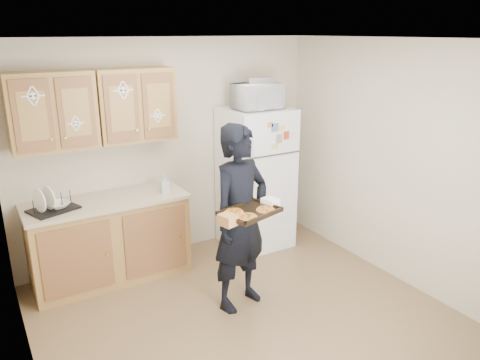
# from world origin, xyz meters

# --- Properties ---
(floor) EXTENTS (3.60, 3.60, 0.00)m
(floor) POSITION_xyz_m (0.00, 0.00, 0.00)
(floor) COLOR brown
(floor) RESTS_ON ground
(ceiling) EXTENTS (3.60, 3.60, 0.00)m
(ceiling) POSITION_xyz_m (0.00, 0.00, 2.50)
(ceiling) COLOR silver
(ceiling) RESTS_ON wall_back
(wall_back) EXTENTS (3.60, 0.04, 2.50)m
(wall_back) POSITION_xyz_m (0.00, 1.80, 1.25)
(wall_back) COLOR beige
(wall_back) RESTS_ON floor
(wall_front) EXTENTS (3.60, 0.04, 2.50)m
(wall_front) POSITION_xyz_m (0.00, -1.80, 1.25)
(wall_front) COLOR beige
(wall_front) RESTS_ON floor
(wall_left) EXTENTS (0.04, 3.60, 2.50)m
(wall_left) POSITION_xyz_m (-1.80, 0.00, 1.25)
(wall_left) COLOR beige
(wall_left) RESTS_ON floor
(wall_right) EXTENTS (0.04, 3.60, 2.50)m
(wall_right) POSITION_xyz_m (1.80, 0.00, 1.25)
(wall_right) COLOR beige
(wall_right) RESTS_ON floor
(refrigerator) EXTENTS (0.75, 0.70, 1.70)m
(refrigerator) POSITION_xyz_m (0.95, 1.43, 0.85)
(refrigerator) COLOR white
(refrigerator) RESTS_ON floor
(base_cabinet) EXTENTS (1.60, 0.60, 0.86)m
(base_cabinet) POSITION_xyz_m (-0.85, 1.48, 0.43)
(base_cabinet) COLOR olive
(base_cabinet) RESTS_ON floor
(countertop) EXTENTS (1.64, 0.64, 0.04)m
(countertop) POSITION_xyz_m (-0.85, 1.48, 0.88)
(countertop) COLOR beige
(countertop) RESTS_ON base_cabinet
(upper_cab_left) EXTENTS (0.80, 0.33, 0.75)m
(upper_cab_left) POSITION_xyz_m (-1.25, 1.61, 1.83)
(upper_cab_left) COLOR olive
(upper_cab_left) RESTS_ON wall_back
(upper_cab_right) EXTENTS (0.80, 0.33, 0.75)m
(upper_cab_right) POSITION_xyz_m (-0.43, 1.61, 1.83)
(upper_cab_right) COLOR olive
(upper_cab_right) RESTS_ON wall_back
(cereal_box) EXTENTS (0.20, 0.07, 0.32)m
(cereal_box) POSITION_xyz_m (1.47, 1.67, 0.16)
(cereal_box) COLOR gold
(cereal_box) RESTS_ON floor
(person) EXTENTS (0.74, 0.59, 1.79)m
(person) POSITION_xyz_m (0.09, 0.34, 0.89)
(person) COLOR black
(person) RESTS_ON floor
(baking_tray) EXTENTS (0.56, 0.47, 0.04)m
(baking_tray) POSITION_xyz_m (0.01, 0.05, 1.07)
(baking_tray) COLOR black
(baking_tray) RESTS_ON person
(pizza_front_left) EXTENTS (0.16, 0.16, 0.02)m
(pizza_front_left) POSITION_xyz_m (-0.08, -0.05, 1.09)
(pizza_front_left) COLOR orange
(pizza_front_left) RESTS_ON baking_tray
(pizza_front_right) EXTENTS (0.16, 0.16, 0.02)m
(pizza_front_right) POSITION_xyz_m (0.14, 0.01, 1.09)
(pizza_front_right) COLOR orange
(pizza_front_right) RESTS_ON baking_tray
(pizza_back_left) EXTENTS (0.16, 0.16, 0.02)m
(pizza_back_left) POSITION_xyz_m (-0.12, 0.10, 1.09)
(pizza_back_left) COLOR orange
(pizza_back_left) RESTS_ON baking_tray
(microwave) EXTENTS (0.55, 0.38, 0.29)m
(microwave) POSITION_xyz_m (0.93, 1.38, 1.85)
(microwave) COLOR white
(microwave) RESTS_ON refrigerator
(foil_pan) EXTENTS (0.34, 0.27, 0.06)m
(foil_pan) POSITION_xyz_m (0.96, 1.41, 2.03)
(foil_pan) COLOR #ABAAB1
(foil_pan) RESTS_ON microwave
(dish_rack) EXTENTS (0.51, 0.44, 0.17)m
(dish_rack) POSITION_xyz_m (-1.37, 1.43, 0.98)
(dish_rack) COLOR black
(dish_rack) RESTS_ON countertop
(bowl) EXTENTS (0.27, 0.27, 0.05)m
(bowl) POSITION_xyz_m (-1.32, 1.43, 0.95)
(bowl) COLOR white
(bowl) RESTS_ON dish_rack
(soap_bottle) EXTENTS (0.09, 0.10, 0.19)m
(soap_bottle) POSITION_xyz_m (-0.25, 1.37, 1.00)
(soap_bottle) COLOR white
(soap_bottle) RESTS_ON countertop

